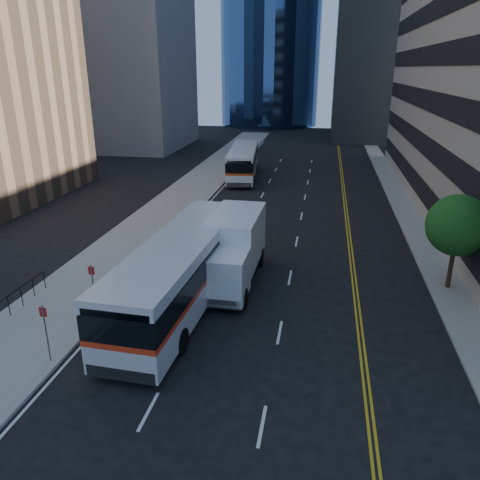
{
  "coord_description": "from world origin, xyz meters",
  "views": [
    {
      "loc": [
        1.99,
        -16.46,
        11.26
      ],
      "look_at": [
        -2.07,
        6.13,
        2.8
      ],
      "focal_mm": 35.0,
      "sensor_mm": 36.0,
      "label": 1
    }
  ],
  "objects_px": {
    "street_tree": "(458,225)",
    "bus_rear": "(243,161)",
    "bus_front": "(182,269)",
    "box_truck": "(232,249)"
  },
  "relations": [
    {
      "from": "street_tree",
      "to": "bus_rear",
      "type": "height_order",
      "value": "street_tree"
    },
    {
      "from": "bus_front",
      "to": "box_truck",
      "type": "relative_size",
      "value": 1.8
    },
    {
      "from": "box_truck",
      "to": "bus_rear",
      "type": "bearing_deg",
      "value": 99.41
    },
    {
      "from": "bus_rear",
      "to": "box_truck",
      "type": "bearing_deg",
      "value": -87.46
    },
    {
      "from": "street_tree",
      "to": "box_truck",
      "type": "xyz_separation_m",
      "value": [
        -11.66,
        -1.01,
        -1.71
      ]
    },
    {
      "from": "street_tree",
      "to": "bus_rear",
      "type": "relative_size",
      "value": 0.41
    },
    {
      "from": "bus_rear",
      "to": "bus_front",
      "type": "bearing_deg",
      "value": -92.04
    },
    {
      "from": "bus_front",
      "to": "box_truck",
      "type": "bearing_deg",
      "value": 61.71
    },
    {
      "from": "street_tree",
      "to": "bus_front",
      "type": "relative_size",
      "value": 0.37
    },
    {
      "from": "street_tree",
      "to": "box_truck",
      "type": "bearing_deg",
      "value": -175.03
    }
  ]
}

